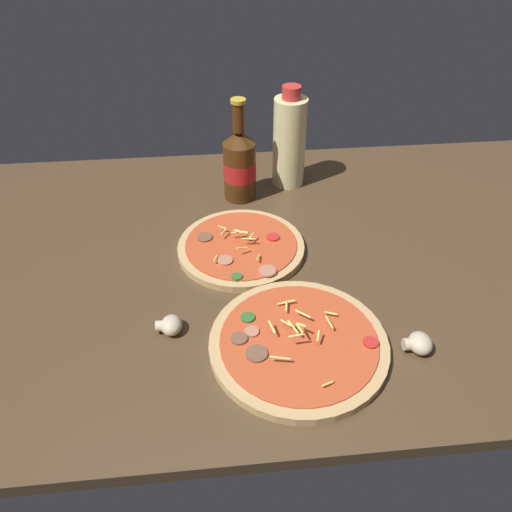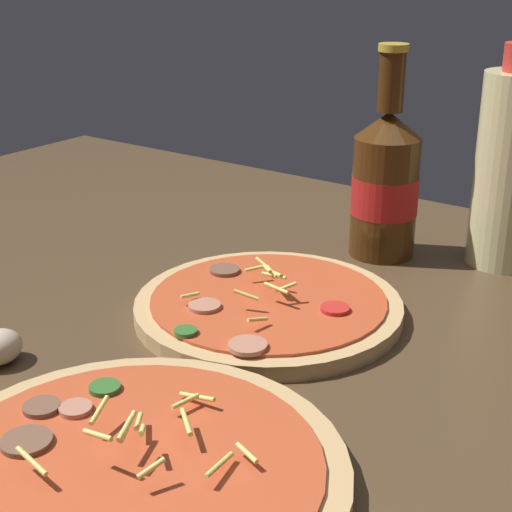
% 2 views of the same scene
% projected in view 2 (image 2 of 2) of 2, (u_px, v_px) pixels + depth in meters
% --- Properties ---
extents(counter_slab, '(1.60, 0.90, 0.03)m').
position_uv_depth(counter_slab, '(325.00, 354.00, 0.72)').
color(counter_slab, '#4C3823').
rests_on(counter_slab, ground).
extents(pizza_near, '(0.30, 0.30, 0.05)m').
position_uv_depth(pizza_near, '(126.00, 474.00, 0.52)').
color(pizza_near, tan).
rests_on(pizza_near, counter_slab).
extents(pizza_far, '(0.26, 0.26, 0.05)m').
position_uv_depth(pizza_far, '(268.00, 306.00, 0.76)').
color(pizza_far, tan).
rests_on(pizza_far, counter_slab).
extents(beer_bottle, '(0.08, 0.08, 0.24)m').
position_uv_depth(beer_bottle, '(385.00, 182.00, 0.89)').
color(beer_bottle, '#47280F').
rests_on(beer_bottle, counter_slab).
extents(oil_bottle, '(0.08, 0.08, 0.24)m').
position_uv_depth(oil_bottle, '(511.00, 167.00, 0.85)').
color(oil_bottle, beige).
rests_on(oil_bottle, counter_slab).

